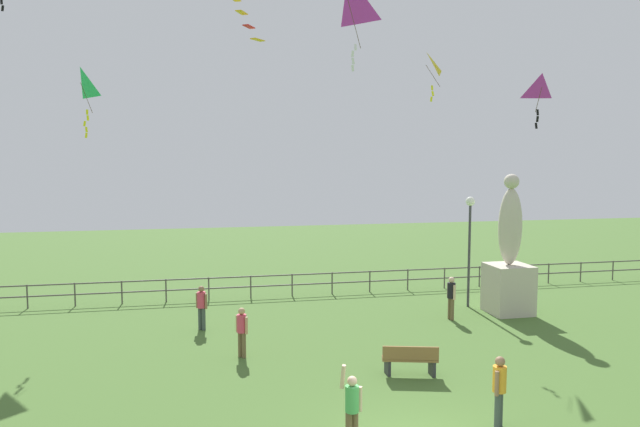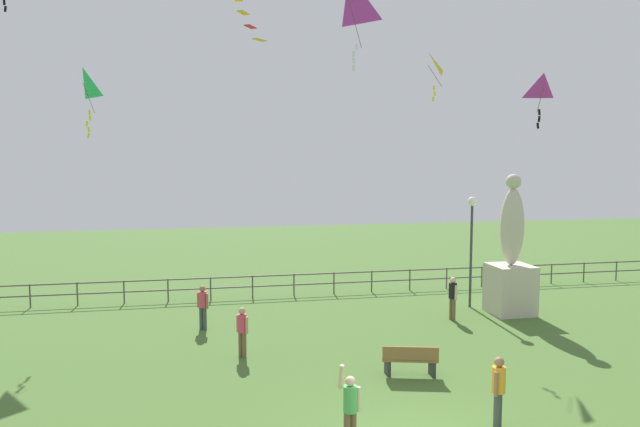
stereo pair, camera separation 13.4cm
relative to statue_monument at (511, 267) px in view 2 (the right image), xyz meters
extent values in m
cube|color=beige|center=(0.00, 0.00, -0.85)|extent=(1.51, 1.51, 1.86)
ellipsoid|color=beige|center=(0.00, 0.00, 1.53)|extent=(0.90, 0.76, 2.91)
sphere|color=beige|center=(0.00, 0.00, 3.24)|extent=(0.56, 0.56, 0.56)
cylinder|color=#38383D|center=(-1.05, 1.19, 0.25)|extent=(0.10, 0.10, 4.06)
sphere|color=white|center=(-1.05, 1.19, 2.42)|extent=(0.36, 0.36, 0.36)
cube|color=olive|center=(-5.94, -5.30, -1.33)|extent=(1.55, 0.78, 0.06)
cube|color=olive|center=(-5.99, -5.47, -1.11)|extent=(1.46, 0.45, 0.36)
cube|color=#333338|center=(-6.52, -5.14, -1.56)|extent=(0.08, 0.36, 0.45)
cube|color=#333338|center=(-5.36, -5.45, -1.56)|extent=(0.08, 0.36, 0.45)
cylinder|color=#4CB259|center=(-8.51, -8.84, -0.75)|extent=(0.28, 0.28, 0.54)
sphere|color=beige|center=(-8.51, -8.84, -0.38)|extent=(0.20, 0.20, 0.20)
cylinder|color=beige|center=(-8.70, -8.84, -0.28)|extent=(0.12, 0.19, 0.52)
cylinder|color=beige|center=(-8.33, -8.80, -0.79)|extent=(0.08, 0.08, 0.51)
cylinder|color=#3F4C47|center=(-5.20, -8.69, -1.38)|extent=(0.14, 0.14, 0.81)
cylinder|color=#3F4C47|center=(-5.09, -8.58, -1.38)|extent=(0.14, 0.14, 0.81)
cylinder|color=orange|center=(-5.14, -8.63, -0.69)|extent=(0.30, 0.30, 0.57)
sphere|color=#8C6647|center=(-5.14, -8.63, -0.30)|extent=(0.22, 0.22, 0.22)
cylinder|color=#8C6647|center=(-5.28, -8.77, -0.72)|extent=(0.09, 0.09, 0.54)
cylinder|color=#8C6647|center=(-5.01, -8.49, -0.72)|extent=(0.09, 0.09, 0.54)
cylinder|color=brown|center=(-2.51, -0.50, -1.38)|extent=(0.14, 0.14, 0.80)
cylinder|color=brown|center=(-2.53, -0.34, -1.38)|extent=(0.14, 0.14, 0.80)
cylinder|color=black|center=(-2.52, -0.42, -0.70)|extent=(0.29, 0.29, 0.57)
sphere|color=beige|center=(-2.52, -0.42, -0.31)|extent=(0.21, 0.21, 0.21)
cylinder|color=beige|center=(-2.49, -0.61, -0.73)|extent=(0.09, 0.09, 0.54)
cylinder|color=beige|center=(-2.55, -0.23, -0.73)|extent=(0.09, 0.09, 0.54)
cylinder|color=#3F4C47|center=(-11.50, 0.18, -1.39)|extent=(0.13, 0.13, 0.78)
cylinder|color=#3F4C47|center=(-11.39, 0.08, -1.39)|extent=(0.13, 0.13, 0.78)
cylinder|color=#D83F59|center=(-11.45, 0.13, -0.73)|extent=(0.28, 0.28, 0.55)
sphere|color=#8C6647|center=(-11.45, 0.13, -0.35)|extent=(0.21, 0.21, 0.21)
cylinder|color=#8C6647|center=(-11.59, 0.25, -0.77)|extent=(0.09, 0.09, 0.52)
cylinder|color=#8C6647|center=(-11.30, 0.01, -0.77)|extent=(0.09, 0.09, 0.52)
cylinder|color=brown|center=(-10.25, -2.99, -1.40)|extent=(0.13, 0.13, 0.76)
cylinder|color=brown|center=(-10.35, -2.88, -1.40)|extent=(0.13, 0.13, 0.76)
cylinder|color=#D83F59|center=(-10.30, -2.94, -0.76)|extent=(0.28, 0.28, 0.53)
sphere|color=tan|center=(-10.30, -2.94, -0.39)|extent=(0.20, 0.20, 0.20)
cylinder|color=tan|center=(-10.17, -3.07, -0.79)|extent=(0.08, 0.08, 0.51)
cylinder|color=tan|center=(-10.42, -2.80, -0.79)|extent=(0.08, 0.08, 0.51)
cylinder|color=#4C381E|center=(-6.60, -1.77, 8.27)|extent=(0.57, 0.47, 1.39)
cube|color=white|center=(-6.55, -1.75, 7.58)|extent=(0.08, 0.05, 0.20)
cube|color=white|center=(-6.65, -1.80, 7.36)|extent=(0.10, 0.02, 0.21)
cube|color=white|center=(-6.64, -1.79, 7.14)|extent=(0.11, 0.02, 0.21)
cube|color=white|center=(-6.65, -1.79, 6.92)|extent=(0.11, 0.03, 0.21)
pyramid|color=#B22DB2|center=(-0.50, -2.54, 6.39)|extent=(0.84, 0.66, 0.77)
cylinder|color=#4C381E|center=(-0.44, -2.29, 6.01)|extent=(0.12, 0.51, 0.77)
cube|color=black|center=(-0.47, -2.31, 5.60)|extent=(0.09, 0.03, 0.20)
cube|color=black|center=(-0.47, -2.30, 5.38)|extent=(0.08, 0.05, 0.20)
cube|color=black|center=(-0.52, -2.33, 5.16)|extent=(0.10, 0.04, 0.20)
cube|color=black|center=(-17.98, 2.54, 9.46)|extent=(0.09, 0.04, 0.20)
cube|color=black|center=(-17.96, 2.55, 9.24)|extent=(0.11, 0.03, 0.21)
pyramid|color=yellow|center=(-2.58, 2.22, 7.77)|extent=(0.89, 1.15, 0.87)
cylinder|color=#4C381E|center=(-2.32, 2.12, 7.34)|extent=(0.55, 0.21, 0.87)
cube|color=yellow|center=(-2.36, 2.10, 6.88)|extent=(0.08, 0.05, 0.20)
cube|color=yellow|center=(-2.31, 2.12, 6.66)|extent=(0.10, 0.05, 0.21)
cube|color=yellow|center=(-2.39, 2.09, 6.44)|extent=(0.10, 0.01, 0.21)
pyramid|color=#1EB759|center=(-15.76, 3.82, 6.95)|extent=(0.99, 1.18, 1.12)
cylinder|color=#4C381E|center=(-15.58, 3.94, 6.39)|extent=(0.37, 0.26, 1.12)
cube|color=yellow|center=(-15.58, 3.94, 5.85)|extent=(0.09, 0.03, 0.20)
cube|color=yellow|center=(-15.57, 3.95, 5.63)|extent=(0.09, 0.01, 0.20)
cube|color=yellow|center=(-15.68, 3.90, 5.41)|extent=(0.11, 0.01, 0.21)
cube|color=yellow|center=(-15.63, 3.92, 5.19)|extent=(0.10, 0.02, 0.20)
cube|color=yellow|center=(-15.64, 3.92, 4.97)|extent=(0.10, 0.03, 0.21)
cube|color=yellow|center=(-9.84, 1.73, 9.31)|extent=(0.50, 0.67, 0.03)
cube|color=red|center=(-9.54, 2.28, 8.95)|extent=(0.52, 0.66, 0.03)
cube|color=yellow|center=(-9.16, 2.78, 8.59)|extent=(0.61, 0.62, 0.03)
cylinder|color=#4C4742|center=(-18.14, 4.45, -1.31)|extent=(0.06, 0.06, 0.95)
cylinder|color=#4C4742|center=(-16.38, 4.45, -1.31)|extent=(0.06, 0.06, 0.95)
cylinder|color=#4C4742|center=(-14.60, 4.45, -1.31)|extent=(0.06, 0.06, 0.95)
cylinder|color=#4C4742|center=(-12.87, 4.45, -1.31)|extent=(0.06, 0.06, 0.95)
cylinder|color=#4C4742|center=(-11.14, 4.45, -1.31)|extent=(0.06, 0.06, 0.95)
cylinder|color=#4C4742|center=(-9.39, 4.45, -1.31)|extent=(0.06, 0.06, 0.95)
cylinder|color=#4C4742|center=(-7.62, 4.45, -1.31)|extent=(0.06, 0.06, 0.95)
cylinder|color=#4C4742|center=(-5.86, 4.45, -1.31)|extent=(0.06, 0.06, 0.95)
cylinder|color=#4C4742|center=(-4.15, 4.45, -1.31)|extent=(0.06, 0.06, 0.95)
cylinder|color=#4C4742|center=(-2.38, 4.45, -1.31)|extent=(0.06, 0.06, 0.95)
cylinder|color=#4C4742|center=(-0.62, 4.45, -1.31)|extent=(0.06, 0.06, 0.95)
cylinder|color=#4C4742|center=(1.10, 4.45, -1.31)|extent=(0.06, 0.06, 0.95)
cylinder|color=#4C4742|center=(2.88, 4.45, -1.31)|extent=(0.06, 0.06, 0.95)
cylinder|color=#4C4742|center=(4.64, 4.45, -1.31)|extent=(0.06, 0.06, 0.95)
cylinder|color=#4C4742|center=(6.35, 4.45, -1.31)|extent=(0.06, 0.06, 0.95)
cylinder|color=#4C4742|center=(8.11, 4.45, -1.31)|extent=(0.06, 0.06, 0.95)
cube|color=#4C4742|center=(-7.12, 4.45, -0.87)|extent=(36.00, 0.05, 0.05)
cube|color=#4C4742|center=(-7.12, 4.45, -1.31)|extent=(36.00, 0.05, 0.05)
camera|label=1|loc=(-11.45, -19.75, 4.06)|focal=32.55mm
camera|label=2|loc=(-11.32, -19.78, 4.06)|focal=32.55mm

